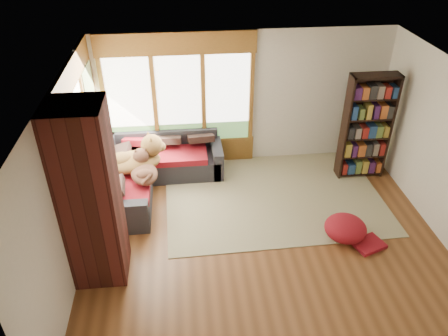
{
  "coord_description": "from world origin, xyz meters",
  "views": [
    {
      "loc": [
        -1.16,
        -5.02,
        4.65
      ],
      "look_at": [
        -0.55,
        0.7,
        0.95
      ],
      "focal_mm": 35.0,
      "sensor_mm": 36.0,
      "label": 1
    }
  ],
  "objects_px": {
    "area_rug": "(272,192)",
    "sectional_sofa": "(141,173)",
    "dog_tan": "(138,154)",
    "pouf": "(346,228)",
    "brick_chimney": "(90,197)",
    "dog_brindle": "(143,166)",
    "bookshelf": "(366,127)"
  },
  "relations": [
    {
      "from": "area_rug",
      "to": "sectional_sofa",
      "type": "bearing_deg",
      "value": 169.2
    },
    {
      "from": "dog_tan",
      "to": "pouf",
      "type": "bearing_deg",
      "value": -39.96
    },
    {
      "from": "brick_chimney",
      "to": "pouf",
      "type": "height_order",
      "value": "brick_chimney"
    },
    {
      "from": "sectional_sofa",
      "to": "dog_brindle",
      "type": "distance_m",
      "value": 0.64
    },
    {
      "from": "brick_chimney",
      "to": "dog_brindle",
      "type": "height_order",
      "value": "brick_chimney"
    },
    {
      "from": "pouf",
      "to": "dog_brindle",
      "type": "xyz_separation_m",
      "value": [
        -3.14,
        1.27,
        0.54
      ]
    },
    {
      "from": "brick_chimney",
      "to": "bookshelf",
      "type": "relative_size",
      "value": 1.29
    },
    {
      "from": "brick_chimney",
      "to": "bookshelf",
      "type": "height_order",
      "value": "brick_chimney"
    },
    {
      "from": "brick_chimney",
      "to": "dog_tan",
      "type": "relative_size",
      "value": 2.41
    },
    {
      "from": "pouf",
      "to": "dog_brindle",
      "type": "distance_m",
      "value": 3.42
    },
    {
      "from": "brick_chimney",
      "to": "pouf",
      "type": "bearing_deg",
      "value": 4.97
    },
    {
      "from": "pouf",
      "to": "dog_brindle",
      "type": "bearing_deg",
      "value": 158.01
    },
    {
      "from": "sectional_sofa",
      "to": "area_rug",
      "type": "height_order",
      "value": "sectional_sofa"
    },
    {
      "from": "sectional_sofa",
      "to": "pouf",
      "type": "height_order",
      "value": "sectional_sofa"
    },
    {
      "from": "area_rug",
      "to": "bookshelf",
      "type": "distance_m",
      "value": 2.07
    },
    {
      "from": "bookshelf",
      "to": "pouf",
      "type": "distance_m",
      "value": 2.09
    },
    {
      "from": "sectional_sofa",
      "to": "area_rug",
      "type": "bearing_deg",
      "value": -12.2
    },
    {
      "from": "brick_chimney",
      "to": "dog_brindle",
      "type": "bearing_deg",
      "value": 71.14
    },
    {
      "from": "pouf",
      "to": "dog_tan",
      "type": "bearing_deg",
      "value": 154.44
    },
    {
      "from": "brick_chimney",
      "to": "pouf",
      "type": "relative_size",
      "value": 3.98
    },
    {
      "from": "brick_chimney",
      "to": "sectional_sofa",
      "type": "xyz_separation_m",
      "value": [
        0.45,
        2.05,
        -1.0
      ]
    },
    {
      "from": "brick_chimney",
      "to": "dog_brindle",
      "type": "distance_m",
      "value": 1.77
    },
    {
      "from": "area_rug",
      "to": "dog_tan",
      "type": "distance_m",
      "value": 2.48
    },
    {
      "from": "bookshelf",
      "to": "area_rug",
      "type": "bearing_deg",
      "value": -166.04
    },
    {
      "from": "bookshelf",
      "to": "pouf",
      "type": "relative_size",
      "value": 3.08
    },
    {
      "from": "brick_chimney",
      "to": "bookshelf",
      "type": "bearing_deg",
      "value": 24.22
    },
    {
      "from": "dog_tan",
      "to": "area_rug",
      "type": "bearing_deg",
      "value": -20.79
    },
    {
      "from": "sectional_sofa",
      "to": "bookshelf",
      "type": "height_order",
      "value": "bookshelf"
    },
    {
      "from": "dog_brindle",
      "to": "area_rug",
      "type": "bearing_deg",
      "value": -99.7
    },
    {
      "from": "bookshelf",
      "to": "dog_brindle",
      "type": "distance_m",
      "value": 4.03
    },
    {
      "from": "sectional_sofa",
      "to": "dog_brindle",
      "type": "bearing_deg",
      "value": -79.71
    },
    {
      "from": "area_rug",
      "to": "dog_tan",
      "type": "bearing_deg",
      "value": 173.6
    }
  ]
}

